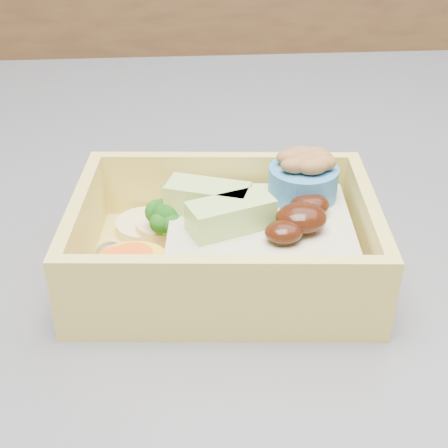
{
  "coord_description": "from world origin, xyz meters",
  "views": [
    {
      "loc": [
        0.02,
        -0.54,
        1.17
      ],
      "look_at": [
        0.04,
        -0.19,
        0.96
      ],
      "focal_mm": 50.0,
      "sensor_mm": 36.0,
      "label": 1
    }
  ],
  "objects": [
    {
      "name": "bento_box",
      "position": [
        0.05,
        -0.18,
        0.95
      ],
      "size": [
        0.21,
        0.16,
        0.07
      ],
      "rotation": [
        0.0,
        0.0,
        -0.08
      ],
      "color": "#DBC65A",
      "rests_on": "island"
    }
  ]
}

